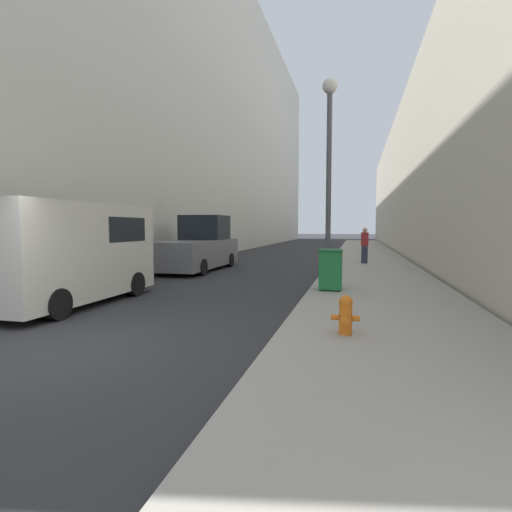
{
  "coord_description": "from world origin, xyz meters",
  "views": [
    {
      "loc": [
        4.54,
        -4.81,
        1.86
      ],
      "look_at": [
        -0.83,
        16.52,
        0.24
      ],
      "focal_mm": 28.0,
      "sensor_mm": 36.0,
      "label": 1
    }
  ],
  "objects_px": {
    "fire_hydrant": "(346,314)",
    "white_van": "(72,250)",
    "pedestrian_on_sidewalk": "(365,245)",
    "trash_bin": "(331,269)",
    "lamppost": "(329,157)",
    "pickup_truck": "(198,248)"
  },
  "relations": [
    {
      "from": "pedestrian_on_sidewalk",
      "to": "fire_hydrant",
      "type": "bearing_deg",
      "value": -92.35
    },
    {
      "from": "pickup_truck",
      "to": "pedestrian_on_sidewalk",
      "type": "relative_size",
      "value": 3.33
    },
    {
      "from": "white_van",
      "to": "fire_hydrant",
      "type": "bearing_deg",
      "value": -15.24
    },
    {
      "from": "lamppost",
      "to": "pickup_truck",
      "type": "xyz_separation_m",
      "value": [
        -5.69,
        2.71,
        -3.16
      ]
    },
    {
      "from": "fire_hydrant",
      "to": "white_van",
      "type": "distance_m",
      "value": 6.74
    },
    {
      "from": "fire_hydrant",
      "to": "trash_bin",
      "type": "height_order",
      "value": "trash_bin"
    },
    {
      "from": "pedestrian_on_sidewalk",
      "to": "trash_bin",
      "type": "bearing_deg",
      "value": -97.09
    },
    {
      "from": "pedestrian_on_sidewalk",
      "to": "pickup_truck",
      "type": "bearing_deg",
      "value": -154.85
    },
    {
      "from": "pedestrian_on_sidewalk",
      "to": "white_van",
      "type": "bearing_deg",
      "value": -122.02
    },
    {
      "from": "trash_bin",
      "to": "pickup_truck",
      "type": "bearing_deg",
      "value": 139.16
    },
    {
      "from": "fire_hydrant",
      "to": "pedestrian_on_sidewalk",
      "type": "relative_size",
      "value": 0.37
    },
    {
      "from": "lamppost",
      "to": "pedestrian_on_sidewalk",
      "type": "bearing_deg",
      "value": 77.8
    },
    {
      "from": "fire_hydrant",
      "to": "lamppost",
      "type": "relative_size",
      "value": 0.1
    },
    {
      "from": "fire_hydrant",
      "to": "white_van",
      "type": "relative_size",
      "value": 0.13
    },
    {
      "from": "white_van",
      "to": "pedestrian_on_sidewalk",
      "type": "height_order",
      "value": "white_van"
    },
    {
      "from": "lamppost",
      "to": "white_van",
      "type": "distance_m",
      "value": 8.19
    },
    {
      "from": "trash_bin",
      "to": "pickup_truck",
      "type": "relative_size",
      "value": 0.2
    },
    {
      "from": "lamppost",
      "to": "white_van",
      "type": "bearing_deg",
      "value": -137.67
    },
    {
      "from": "trash_bin",
      "to": "white_van",
      "type": "bearing_deg",
      "value": -155.1
    },
    {
      "from": "white_van",
      "to": "pedestrian_on_sidewalk",
      "type": "distance_m",
      "value": 13.18
    },
    {
      "from": "lamppost",
      "to": "pedestrian_on_sidewalk",
      "type": "xyz_separation_m",
      "value": [
        1.29,
        5.99,
        -3.13
      ]
    },
    {
      "from": "white_van",
      "to": "lamppost",
      "type": "bearing_deg",
      "value": 42.33
    }
  ]
}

